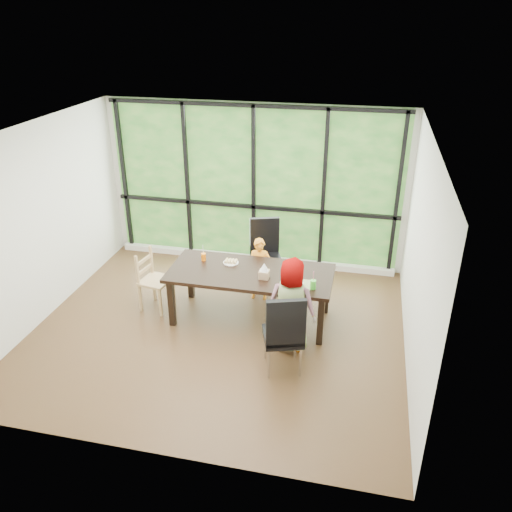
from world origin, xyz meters
name	(u,v)px	position (x,y,z in m)	size (l,w,h in m)	color
ground	(219,329)	(0.00, 0.00, 0.00)	(5.00, 5.00, 0.00)	black
back_wall	(254,186)	(0.00, 2.25, 1.35)	(5.00, 5.00, 0.00)	silver
foliage_backdrop	(254,186)	(0.00, 2.23, 1.35)	(4.80, 0.02, 2.65)	#1D4C1C
window_mullions	(254,187)	(0.00, 2.19, 1.35)	(4.80, 0.06, 2.65)	black
window_sill	(253,258)	(0.00, 2.15, 0.05)	(4.80, 0.12, 0.10)	silver
dining_table	(251,295)	(0.37, 0.37, 0.38)	(2.25, 1.00, 0.75)	black
chair_window_leather	(266,255)	(0.39, 1.36, 0.54)	(0.46, 0.46, 1.08)	black
chair_interior_leather	(283,331)	(1.00, -0.63, 0.54)	(0.46, 0.46, 1.08)	black
chair_end_beech	(156,281)	(-1.03, 0.35, 0.45)	(0.42, 0.40, 0.90)	tan
child_toddler	(260,269)	(0.37, 0.97, 0.49)	(0.36, 0.23, 0.97)	orange
child_older	(292,305)	(1.04, -0.19, 0.64)	(0.62, 0.41, 1.27)	gray
placemat	(295,284)	(1.02, 0.16, 0.75)	(0.41, 0.30, 0.01)	tan
plate_far	(231,263)	(0.04, 0.57, 0.76)	(0.22, 0.22, 0.01)	white
plate_near	(294,283)	(1.00, 0.16, 0.76)	(0.26, 0.26, 0.02)	white
orange_cup	(204,257)	(-0.36, 0.57, 0.80)	(0.07, 0.07, 0.11)	orange
green_cup	(313,285)	(1.26, 0.09, 0.81)	(0.08, 0.08, 0.12)	#4CD13B
tissue_box	(264,274)	(0.59, 0.23, 0.81)	(0.13, 0.13, 0.11)	tan
crepe_rolls_far	(231,261)	(0.04, 0.57, 0.78)	(0.20, 0.12, 0.04)	tan
crepe_rolls_near	(294,282)	(1.00, 0.16, 0.78)	(0.10, 0.12, 0.04)	tan
straw_white	(203,251)	(-0.36, 0.57, 0.90)	(0.01, 0.01, 0.20)	white
straw_pink	(313,278)	(1.26, 0.09, 0.91)	(0.01, 0.01, 0.20)	pink
tissue	(264,267)	(0.59, 0.23, 0.92)	(0.12, 0.12, 0.11)	white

